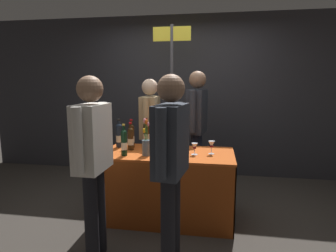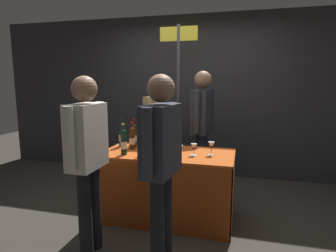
{
  "view_description": "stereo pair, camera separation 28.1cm",
  "coord_description": "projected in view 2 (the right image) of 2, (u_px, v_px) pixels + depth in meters",
  "views": [
    {
      "loc": [
        0.52,
        -3.08,
        1.57
      ],
      "look_at": [
        0.0,
        0.0,
        1.07
      ],
      "focal_mm": 30.52,
      "sensor_mm": 36.0,
      "label": 1
    },
    {
      "loc": [
        0.79,
        -3.02,
        1.57
      ],
      "look_at": [
        0.0,
        0.0,
        1.07
      ],
      "focal_mm": 30.52,
      "sensor_mm": 36.0,
      "label": 2
    }
  ],
  "objects": [
    {
      "name": "ground_plane",
      "position": [
        168.0,
        216.0,
        3.33
      ],
      "size": [
        12.0,
        12.0,
        0.0
      ],
      "primitive_type": "plane",
      "color": "#38332D"
    },
    {
      "name": "back_partition",
      "position": [
        194.0,
        96.0,
        4.75
      ],
      "size": [
        7.04,
        0.12,
        2.61
      ],
      "primitive_type": "cube",
      "color": "#2D2D33",
      "rests_on": "ground_plane"
    },
    {
      "name": "tasting_table",
      "position": [
        168.0,
        173.0,
        3.25
      ],
      "size": [
        1.47,
        0.75,
        0.77
      ],
      "color": "#B74C19",
      "rests_on": "ground_plane"
    },
    {
      "name": "featured_wine_bottle",
      "position": [
        124.0,
        141.0,
        3.09
      ],
      "size": [
        0.07,
        0.07,
        0.34
      ],
      "color": "black",
      "rests_on": "tasting_table"
    },
    {
      "name": "display_bottle_0",
      "position": [
        164.0,
        138.0,
        3.31
      ],
      "size": [
        0.07,
        0.07,
        0.33
      ],
      "color": "black",
      "rests_on": "tasting_table"
    },
    {
      "name": "display_bottle_1",
      "position": [
        134.0,
        135.0,
        3.47
      ],
      "size": [
        0.07,
        0.07,
        0.34
      ],
      "color": "#38230F",
      "rests_on": "tasting_table"
    },
    {
      "name": "display_bottle_2",
      "position": [
        149.0,
        133.0,
        3.53
      ],
      "size": [
        0.08,
        0.08,
        0.34
      ],
      "color": "#38230F",
      "rests_on": "tasting_table"
    },
    {
      "name": "display_bottle_3",
      "position": [
        132.0,
        138.0,
        3.34
      ],
      "size": [
        0.07,
        0.07,
        0.32
      ],
      "color": "#38230F",
      "rests_on": "tasting_table"
    },
    {
      "name": "display_bottle_4",
      "position": [
        122.0,
        134.0,
        3.49
      ],
      "size": [
        0.08,
        0.08,
        0.34
      ],
      "color": "#192333",
      "rests_on": "tasting_table"
    },
    {
      "name": "wine_glass_near_vendor",
      "position": [
        179.0,
        148.0,
        2.96
      ],
      "size": [
        0.08,
        0.08,
        0.14
      ],
      "color": "silver",
      "rests_on": "tasting_table"
    },
    {
      "name": "wine_glass_mid",
      "position": [
        211.0,
        146.0,
        3.08
      ],
      "size": [
        0.07,
        0.07,
        0.15
      ],
      "color": "silver",
      "rests_on": "tasting_table"
    },
    {
      "name": "wine_glass_near_taster",
      "position": [
        194.0,
        147.0,
        3.07
      ],
      "size": [
        0.07,
        0.07,
        0.13
      ],
      "color": "silver",
      "rests_on": "tasting_table"
    },
    {
      "name": "flower_vase",
      "position": [
        145.0,
        144.0,
        3.08
      ],
      "size": [
        0.09,
        0.09,
        0.4
      ],
      "color": "slate",
      "rests_on": "tasting_table"
    },
    {
      "name": "vendor_presenter",
      "position": [
        202.0,
        121.0,
        3.9
      ],
      "size": [
        0.28,
        0.55,
        1.7
      ],
      "rotation": [
        0.0,
        0.0,
        -1.75
      ],
      "color": "#2D3347",
      "rests_on": "ground_plane"
    },
    {
      "name": "vendor_assistant",
      "position": [
        155.0,
        126.0,
        3.94
      ],
      "size": [
        0.22,
        0.56,
        1.59
      ],
      "rotation": [
        0.0,
        0.0,
        -1.58
      ],
      "color": "black",
      "rests_on": "ground_plane"
    },
    {
      "name": "taster_foreground_right",
      "position": [
        87.0,
        151.0,
        2.5
      ],
      "size": [
        0.22,
        0.56,
        1.61
      ],
      "rotation": [
        0.0,
        0.0,
        1.54
      ],
      "color": "black",
      "rests_on": "ground_plane"
    },
    {
      "name": "taster_foreground_left",
      "position": [
        161.0,
        155.0,
        2.32
      ],
      "size": [
        0.26,
        0.59,
        1.62
      ],
      "rotation": [
        0.0,
        0.0,
        1.45
      ],
      "color": "black",
      "rests_on": "ground_plane"
    },
    {
      "name": "booth_signpost",
      "position": [
        178.0,
        88.0,
        4.13
      ],
      "size": [
        0.54,
        0.04,
        2.35
      ],
      "color": "#47474C",
      "rests_on": "ground_plane"
    }
  ]
}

